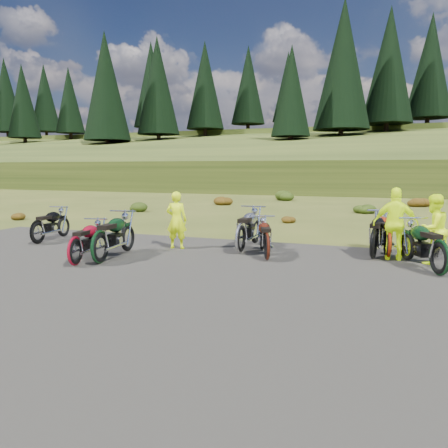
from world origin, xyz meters
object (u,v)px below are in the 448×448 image
at_px(motorcycle_7, 438,277).
at_px(person_middle, 177,221).
at_px(motorcycle_0, 38,245).
at_px(motorcycle_3, 240,254).

distance_m(motorcycle_7, person_middle, 6.87).
bearing_deg(person_middle, motorcycle_7, 163.51).
height_order(motorcycle_0, motorcycle_3, motorcycle_3).
bearing_deg(person_middle, motorcycle_3, 170.38).
bearing_deg(motorcycle_3, motorcycle_7, -101.56).
relative_size(motorcycle_7, person_middle, 1.34).
xyz_separation_m(motorcycle_3, motorcycle_7, (4.82, -0.87, 0.00)).
height_order(motorcycle_3, motorcycle_7, motorcycle_3).
bearing_deg(motorcycle_0, motorcycle_3, -91.05).
relative_size(motorcycle_3, motorcycle_7, 1.05).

